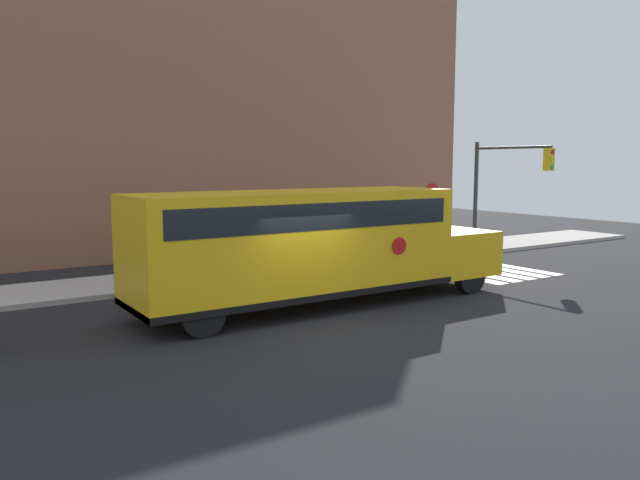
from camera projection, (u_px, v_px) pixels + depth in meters
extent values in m
plane|color=black|center=(306.00, 321.00, 14.76)|extent=(60.00, 60.00, 0.00)
cube|color=#B2ADA3|center=(198.00, 277.00, 20.12)|extent=(44.00, 3.00, 0.15)
cube|color=#935B42|center=(129.00, 80.00, 24.64)|extent=(32.00, 4.00, 13.98)
cube|color=white|center=(465.00, 276.00, 20.55)|extent=(0.50, 3.20, 0.01)
cube|color=white|center=(480.00, 274.00, 20.93)|extent=(0.50, 3.20, 0.01)
cube|color=white|center=(494.00, 272.00, 21.32)|extent=(0.50, 3.20, 0.01)
cube|color=white|center=(508.00, 270.00, 21.71)|extent=(0.50, 3.20, 0.01)
cube|color=white|center=(521.00, 268.00, 22.09)|extent=(0.50, 3.20, 0.01)
cube|color=yellow|center=(296.00, 242.00, 15.76)|extent=(8.46, 2.50, 2.57)
cube|color=yellow|center=(446.00, 251.00, 18.75)|extent=(2.13, 2.50, 1.28)
cube|color=black|center=(296.00, 289.00, 15.90)|extent=(8.46, 2.54, 0.16)
cube|color=black|center=(296.00, 213.00, 15.66)|extent=(7.78, 2.53, 0.64)
cylinder|color=red|center=(399.00, 246.00, 15.99)|extent=(0.44, 0.02, 0.44)
cylinder|color=black|center=(418.00, 266.00, 19.65)|extent=(1.00, 0.30, 1.00)
cylinder|color=black|center=(470.00, 276.00, 17.87)|extent=(1.00, 0.30, 1.00)
cylinder|color=black|center=(167.00, 296.00, 15.13)|extent=(1.00, 0.30, 1.00)
cylinder|color=black|center=(202.00, 314.00, 13.35)|extent=(1.00, 0.30, 1.00)
cylinder|color=#38383A|center=(430.00, 224.00, 24.82)|extent=(0.07, 0.07, 2.57)
cylinder|color=red|center=(432.00, 193.00, 24.62)|extent=(0.79, 0.03, 0.79)
cylinder|color=#38383A|center=(475.00, 199.00, 25.10)|extent=(0.16, 0.16, 4.54)
cylinder|color=#38383A|center=(512.00, 148.00, 23.42)|extent=(0.10, 3.46, 0.10)
cube|color=yellow|center=(549.00, 159.00, 22.13)|extent=(0.28, 0.28, 0.80)
cylinder|color=red|center=(553.00, 152.00, 21.97)|extent=(0.18, 0.02, 0.18)
cylinder|color=#EAB214|center=(552.00, 159.00, 22.00)|extent=(0.18, 0.02, 0.18)
cylinder|color=green|center=(552.00, 167.00, 22.03)|extent=(0.18, 0.02, 0.18)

